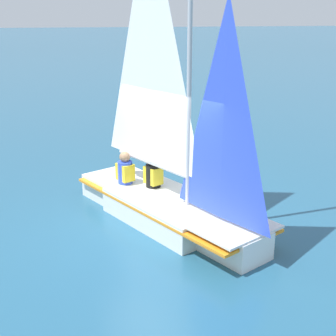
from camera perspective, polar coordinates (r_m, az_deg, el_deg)
name	(u,v)px	position (r m, az deg, el deg)	size (l,w,h in m)	color
ground_plane	(168,221)	(9.16, 0.00, -6.45)	(260.00, 260.00, 0.00)	#235675
sailboat_main	(167,181)	(8.87, -0.10, -1.56)	(3.27, 4.58, 5.83)	white
sailor_helm	(153,180)	(9.49, -1.80, -1.43)	(0.40, 0.42, 1.16)	black
sailor_crew	(125,177)	(9.72, -5.22, -1.09)	(0.40, 0.42, 1.16)	black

